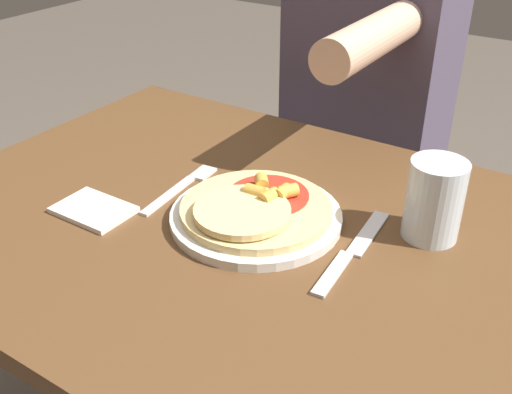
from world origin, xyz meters
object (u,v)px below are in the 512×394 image
object	(u,v)px
dining_table	(247,293)
pizza	(255,208)
fork	(183,186)
drinking_glass	(434,200)
knife	(352,252)
person_diner	(369,90)
plate	(256,217)

from	to	relation	value
dining_table	pizza	size ratio (longest dim) A/B	4.57
dining_table	fork	world-z (taller)	fork
fork	drinking_glass	xyz separation A→B (m)	(0.37, 0.08, 0.05)
knife	person_diner	distance (m)	0.61
dining_table	fork	bearing A→B (deg)	168.30
dining_table	drinking_glass	world-z (taller)	drinking_glass
fork	person_diner	xyz separation A→B (m)	(0.08, 0.55, 0.01)
knife	drinking_glass	distance (m)	0.13
plate	person_diner	size ratio (longest dim) A/B	0.20
pizza	drinking_glass	xyz separation A→B (m)	(0.22, 0.11, 0.03)
dining_table	person_diner	bearing A→B (deg)	96.35
knife	drinking_glass	size ratio (longest dim) A/B	1.94
fork	knife	xyz separation A→B (m)	(0.30, -0.02, -0.00)
plate	fork	size ratio (longest dim) A/B	1.41
dining_table	drinking_glass	xyz separation A→B (m)	(0.23, 0.11, 0.19)
plate	person_diner	world-z (taller)	person_diner
dining_table	pizza	distance (m)	0.16
pizza	fork	xyz separation A→B (m)	(-0.15, 0.02, -0.02)
knife	fork	bearing A→B (deg)	176.69
pizza	fork	size ratio (longest dim) A/B	1.24
plate	knife	size ratio (longest dim) A/B	1.13
person_diner	fork	bearing A→B (deg)	-97.97
pizza	person_diner	xyz separation A→B (m)	(-0.08, 0.57, -0.02)
person_diner	plate	bearing A→B (deg)	-82.46
pizza	knife	distance (m)	0.15
plate	fork	xyz separation A→B (m)	(-0.15, 0.02, -0.00)
knife	person_diner	size ratio (longest dim) A/B	0.17
pizza	person_diner	world-z (taller)	person_diner
plate	pizza	bearing A→B (deg)	-83.59
fork	dining_table	bearing A→B (deg)	-11.70
fork	person_diner	distance (m)	0.55
plate	drinking_glass	bearing A→B (deg)	24.43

